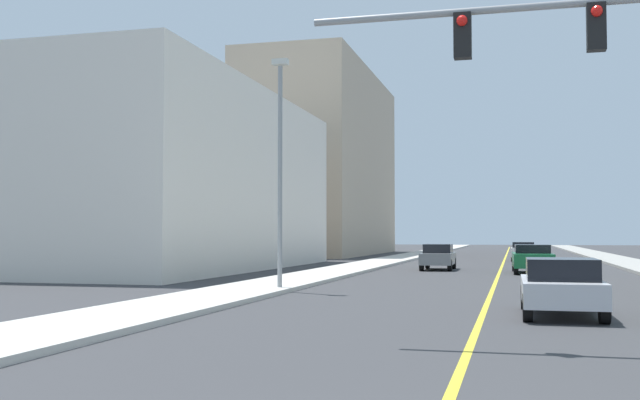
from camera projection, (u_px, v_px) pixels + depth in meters
name	position (u px, v px, depth m)	size (l,w,h in m)	color
ground	(502.00, 267.00, 45.61)	(192.00, 192.00, 0.00)	#38383A
sidewalk_left	(371.00, 264.00, 47.67)	(2.99, 168.00, 0.15)	beige
lane_marking_center	(502.00, 267.00, 45.61)	(0.16, 144.00, 0.01)	yellow
building_left_near	(164.00, 181.00, 43.46)	(12.93, 26.19, 10.14)	silver
building_left_far	(323.00, 164.00, 73.93)	(10.03, 27.09, 17.83)	tan
street_lamp	(280.00, 160.00, 26.07)	(0.56, 0.28, 7.99)	gray
car_gray	(438.00, 256.00, 41.54)	(1.74, 4.14, 1.43)	slate
car_white	(523.00, 251.00, 55.14)	(1.76, 3.97, 1.40)	white
car_silver	(561.00, 286.00, 18.07)	(1.88, 4.07, 1.40)	#BCBCC1
car_green	(532.00, 258.00, 37.99)	(2.05, 4.64, 1.45)	#196638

